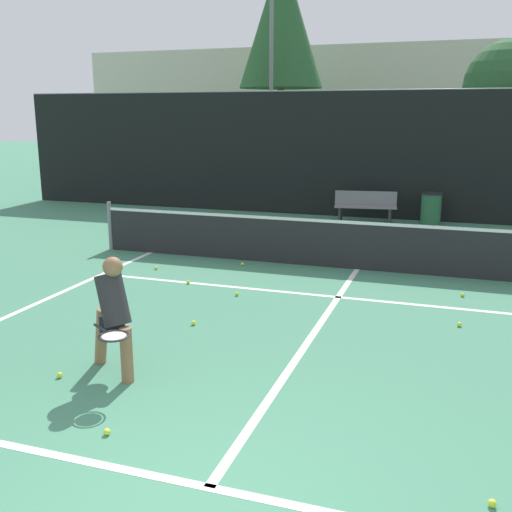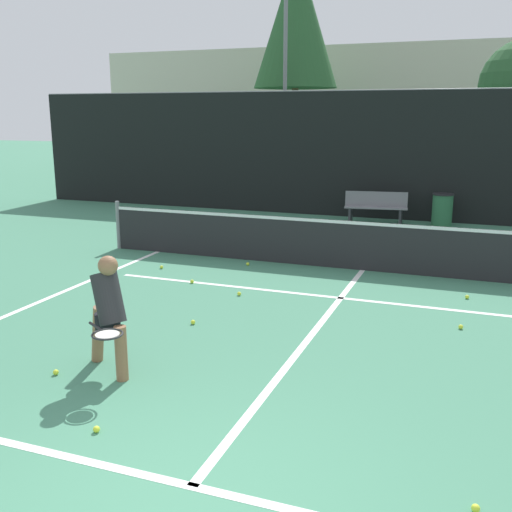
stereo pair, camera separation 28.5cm
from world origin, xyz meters
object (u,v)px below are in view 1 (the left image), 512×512
(trash_bin, at_px, (431,209))
(courtside_bench, at_px, (365,206))
(player_practicing, at_px, (113,312))
(parked_car, at_px, (269,180))

(trash_bin, bearing_deg, courtside_bench, -173.28)
(player_practicing, bearing_deg, parked_car, 131.79)
(courtside_bench, xyz_separation_m, trash_bin, (1.74, 0.21, -0.03))
(player_practicing, relative_size, courtside_bench, 0.82)
(courtside_bench, xyz_separation_m, parked_car, (-4.02, 3.93, 0.15))
(trash_bin, bearing_deg, player_practicing, -105.00)
(player_practicing, relative_size, trash_bin, 1.62)
(courtside_bench, height_order, parked_car, parked_car)
(player_practicing, bearing_deg, trash_bin, 106.17)
(courtside_bench, bearing_deg, player_practicing, -104.86)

